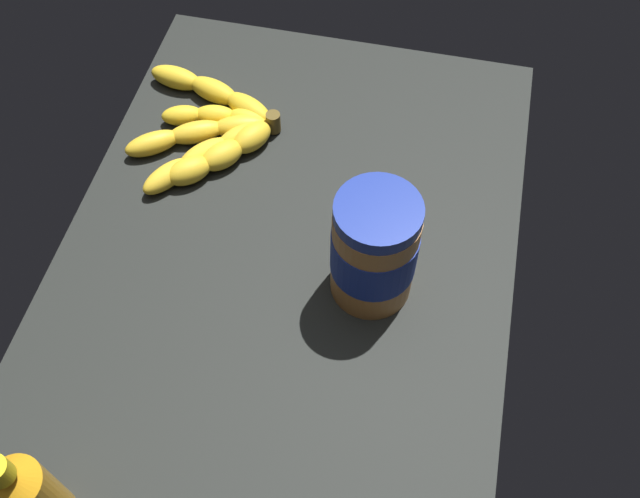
{
  "coord_description": "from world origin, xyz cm",
  "views": [
    {
      "loc": [
        43.97,
        14.81,
        75.98
      ],
      "look_at": [
        -0.84,
        4.81,
        5.85
      ],
      "focal_mm": 40.7,
      "sensor_mm": 36.0,
      "label": 1
    }
  ],
  "objects": [
    {
      "name": "ground_plane",
      "position": [
        0.0,
        0.0,
        -2.45
      ],
      "size": [
        86.47,
        56.25,
        4.89
      ],
      "primitive_type": "cube",
      "color": "black"
    },
    {
      "name": "banana_bunch",
      "position": [
        -19.44,
        -14.75,
        1.58
      ],
      "size": [
        23.78,
        21.16,
        3.54
      ],
      "color": "yellow",
      "rests_on": "ground_plane"
    },
    {
      "name": "peanut_butter_jar",
      "position": [
        -0.84,
        11.05,
        7.78
      ],
      "size": [
        9.89,
        9.89,
        15.72
      ],
      "color": "#B27238",
      "rests_on": "ground_plane"
    },
    {
      "name": "honey_bottle",
      "position": [
        32.59,
        -15.52,
        7.06
      ],
      "size": [
        5.25,
        5.25,
        16.0
      ],
      "color": "orange",
      "rests_on": "ground_plane"
    }
  ]
}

